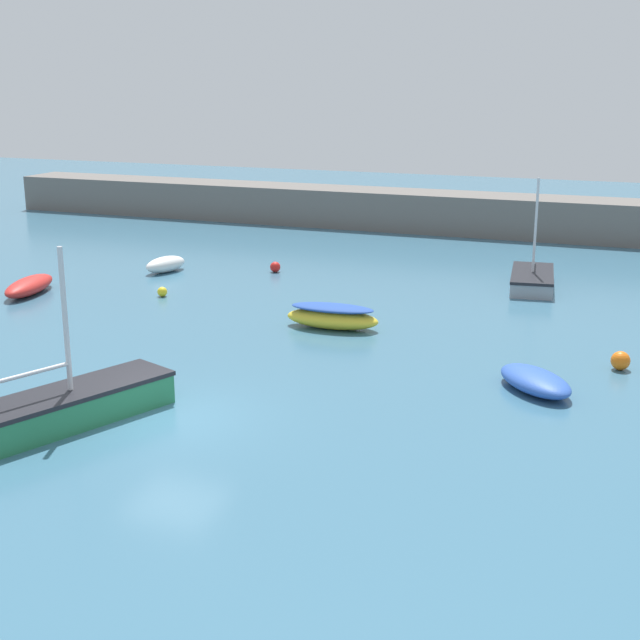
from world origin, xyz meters
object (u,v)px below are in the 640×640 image
at_px(rowboat_with_red_cover, 332,316).
at_px(sailboat_twin_hulled, 532,279).
at_px(fishing_dinghy_green, 166,264).
at_px(rowboat_white_midwater, 535,381).
at_px(mooring_buoy_yellow, 162,292).
at_px(sailboat_short_mast, 72,405).
at_px(rowboat_blue_near, 29,286).
at_px(mooring_buoy_orange, 620,361).
at_px(mooring_buoy_red, 275,267).

bearing_deg(rowboat_with_red_cover, sailboat_twin_hulled, 55.20).
height_order(fishing_dinghy_green, rowboat_white_midwater, fishing_dinghy_green).
xyz_separation_m(rowboat_with_red_cover, mooring_buoy_yellow, (-8.04, 1.90, -0.23)).
distance_m(sailboat_twin_hulled, sailboat_short_mast, 21.45).
bearing_deg(rowboat_with_red_cover, mooring_buoy_yellow, 164.70).
height_order(sailboat_twin_hulled, rowboat_white_midwater, sailboat_twin_hulled).
height_order(rowboat_with_red_cover, mooring_buoy_yellow, rowboat_with_red_cover).
height_order(sailboat_short_mast, mooring_buoy_yellow, sailboat_short_mast).
height_order(rowboat_blue_near, mooring_buoy_yellow, rowboat_blue_near).
xyz_separation_m(mooring_buoy_orange, mooring_buoy_yellow, (-17.80, 3.07, -0.09)).
bearing_deg(sailboat_short_mast, mooring_buoy_red, 29.27).
bearing_deg(mooring_buoy_red, rowboat_blue_near, -135.94).
bearing_deg(fishing_dinghy_green, sailboat_twin_hulled, -65.25).
height_order(rowboat_white_midwater, mooring_buoy_red, rowboat_white_midwater).
bearing_deg(rowboat_white_midwater, fishing_dinghy_green, 18.71).
bearing_deg(rowboat_white_midwater, sailboat_short_mast, 79.83).
distance_m(rowboat_with_red_cover, fishing_dinghy_green, 11.94).
height_order(sailboat_twin_hulled, mooring_buoy_orange, sailboat_twin_hulled).
bearing_deg(fishing_dinghy_green, rowboat_with_red_cover, -105.47).
distance_m(rowboat_blue_near, mooring_buoy_red, 10.70).
xyz_separation_m(sailboat_twin_hulled, mooring_buoy_yellow, (-13.72, -6.93, -0.17)).
height_order(mooring_buoy_orange, mooring_buoy_red, mooring_buoy_orange).
distance_m(rowboat_blue_near, mooring_buoy_orange, 23.15).
distance_m(sailboat_twin_hulled, rowboat_with_red_cover, 10.50).
bearing_deg(mooring_buoy_yellow, rowboat_with_red_cover, -13.30).
relative_size(rowboat_blue_near, mooring_buoy_orange, 6.20).
relative_size(rowboat_white_midwater, mooring_buoy_yellow, 7.61).
relative_size(rowboat_with_red_cover, rowboat_blue_near, 0.94).
bearing_deg(rowboat_blue_near, mooring_buoy_red, 122.31).
height_order(rowboat_blue_near, sailboat_short_mast, sailboat_short_mast).
bearing_deg(rowboat_blue_near, sailboat_short_mast, 30.88).
xyz_separation_m(fishing_dinghy_green, rowboat_white_midwater, (17.92, -10.00, -0.06)).
bearing_deg(mooring_buoy_yellow, mooring_buoy_orange, -9.79).
bearing_deg(fishing_dinghy_green, mooring_buoy_yellow, -136.25).
bearing_deg(mooring_buoy_red, rowboat_white_midwater, -41.60).
bearing_deg(rowboat_white_midwater, mooring_buoy_red, 6.27).
distance_m(rowboat_with_red_cover, mooring_buoy_red, 9.62).
relative_size(sailboat_twin_hulled, rowboat_blue_near, 1.28).
height_order(sailboat_short_mast, mooring_buoy_orange, sailboat_short_mast).
xyz_separation_m(sailboat_twin_hulled, sailboat_short_mast, (-8.85, -19.54, 0.11)).
bearing_deg(mooring_buoy_yellow, mooring_buoy_red, 67.96).
bearing_deg(mooring_buoy_red, sailboat_short_mast, -82.34).
xyz_separation_m(rowboat_blue_near, sailboat_short_mast, (10.18, -11.05, 0.14)).
relative_size(rowboat_white_midwater, sailboat_short_mast, 0.53).
height_order(fishing_dinghy_green, mooring_buoy_orange, fishing_dinghy_green).
height_order(fishing_dinghy_green, rowboat_blue_near, fishing_dinghy_green).
xyz_separation_m(rowboat_white_midwater, mooring_buoy_red, (-13.26, 11.77, -0.06)).
height_order(rowboat_with_red_cover, rowboat_blue_near, rowboat_with_red_cover).
height_order(rowboat_blue_near, mooring_buoy_orange, rowboat_blue_near).
xyz_separation_m(rowboat_white_midwater, mooring_buoy_yellow, (-15.64, 5.89, -0.09)).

